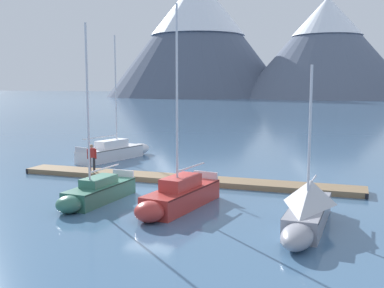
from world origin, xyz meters
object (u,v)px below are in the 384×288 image
at_px(sailboat_second_berth, 96,192).
at_px(sailboat_mid_dock_starboard, 308,207).
at_px(person_on_dock, 92,156).
at_px(sailboat_nearest_berth, 116,151).
at_px(sailboat_mid_dock_port, 178,196).

height_order(sailboat_second_berth, sailboat_mid_dock_starboard, sailboat_second_berth).
relative_size(sailboat_mid_dock_starboard, person_on_dock, 3.88).
relative_size(sailboat_nearest_berth, sailboat_second_berth, 1.10).
height_order(sailboat_mid_dock_port, sailboat_mid_dock_starboard, sailboat_mid_dock_port).
bearing_deg(sailboat_mid_dock_starboard, sailboat_mid_dock_port, 172.22).
distance_m(sailboat_second_berth, sailboat_mid_dock_starboard, 10.07).
relative_size(sailboat_mid_dock_port, person_on_dock, 5.44).
bearing_deg(person_on_dock, sailboat_mid_dock_port, -35.03).
xyz_separation_m(sailboat_second_berth, person_on_dock, (-3.74, 5.76, 0.72)).
bearing_deg(sailboat_nearest_berth, sailboat_mid_dock_starboard, -39.30).
distance_m(sailboat_nearest_berth, person_on_dock, 6.67).
distance_m(sailboat_mid_dock_port, person_on_dock, 9.68).
bearing_deg(sailboat_second_berth, sailboat_mid_dock_port, 2.95).
distance_m(sailboat_second_berth, person_on_dock, 6.90).
height_order(sailboat_mid_dock_starboard, person_on_dock, sailboat_mid_dock_starboard).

